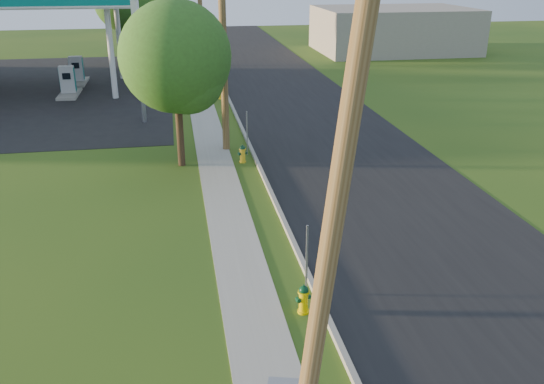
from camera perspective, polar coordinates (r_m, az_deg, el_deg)
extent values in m
cube|color=black|center=(21.42, 11.03, -0.71)|extent=(8.00, 120.00, 0.02)
cube|color=gray|center=(20.38, 0.44, -1.29)|extent=(0.15, 120.00, 0.15)
cube|color=gray|center=(20.19, -4.46, -1.77)|extent=(1.50, 120.00, 0.03)
cylinder|color=brown|center=(8.45, 6.30, -1.74)|extent=(1.31, 0.32, 9.48)
cylinder|color=brown|center=(25.72, -4.86, 14.71)|extent=(0.32, 0.32, 9.80)
cylinder|color=brown|center=(43.61, -7.10, 17.40)|extent=(0.49, 0.32, 9.50)
cube|color=gray|center=(14.82, 3.46, -6.82)|extent=(0.05, 0.04, 2.00)
cube|color=gray|center=(25.63, -2.48, 5.82)|extent=(0.05, 0.04, 2.00)
cube|color=gray|center=(37.44, -4.93, 10.94)|extent=(0.05, 0.04, 2.00)
cylinder|color=silver|center=(37.69, -15.64, 13.01)|extent=(0.36, 0.36, 5.50)
cylinder|color=silver|center=(44.21, -14.90, 14.31)|extent=(0.36, 0.36, 5.50)
cube|color=gray|center=(39.82, -19.42, 9.12)|extent=(1.20, 3.20, 0.18)
cube|color=#9EA0A3|center=(39.64, -19.60, 10.47)|extent=(0.90, 0.50, 1.70)
cube|color=#03706B|center=(39.64, -19.60, 10.47)|extent=(0.94, 0.40, 1.50)
cube|color=black|center=(39.33, -19.71, 10.75)|extent=(0.50, 0.02, 0.40)
cube|color=gray|center=(43.69, -18.65, 10.27)|extent=(1.20, 3.20, 0.18)
cube|color=#9EA0A3|center=(43.53, -18.81, 11.50)|extent=(0.90, 0.50, 1.70)
cube|color=#03706B|center=(43.53, -18.81, 11.50)|extent=(0.94, 0.40, 1.50)
cube|color=black|center=(43.22, -18.90, 11.76)|extent=(0.50, 0.02, 0.40)
cylinder|color=gray|center=(31.48, -12.88, 11.16)|extent=(0.24, 0.24, 5.00)
cube|color=silver|center=(31.06, -13.41, 17.14)|extent=(0.30, 2.00, 2.00)
cube|color=gray|center=(57.66, 11.94, 15.45)|extent=(14.00, 10.00, 4.00)
cylinder|color=#352519|center=(24.36, -9.15, 6.54)|extent=(0.30, 0.30, 3.51)
sphere|color=#2E541D|center=(23.78, -9.56, 13.07)|extent=(4.49, 4.49, 4.49)
sphere|color=#2E541D|center=(23.60, -8.45, 11.34)|extent=(3.09, 3.09, 3.09)
cylinder|color=#352519|center=(50.13, -13.97, 14.36)|extent=(0.30, 0.30, 4.00)
sphere|color=#2E541D|center=(49.57, -13.77, 17.10)|extent=(3.52, 3.52, 3.52)
cylinder|color=#E8C300|center=(14.61, 3.12, -11.71)|extent=(0.29, 0.29, 0.06)
cylinder|color=#E8C300|center=(14.46, 3.14, -10.77)|extent=(0.23, 0.23, 0.63)
cylinder|color=#E8C300|center=(14.31, 3.16, -9.86)|extent=(0.29, 0.29, 0.04)
sphere|color=#073318|center=(14.29, 3.16, -9.72)|extent=(0.24, 0.24, 0.24)
cylinder|color=#073318|center=(14.23, 3.18, -9.29)|extent=(0.05, 0.05, 0.06)
cylinder|color=#073318|center=(14.30, 3.42, -10.78)|extent=(0.14, 0.15, 0.12)
cylinder|color=#073318|center=(14.35, 2.62, -10.63)|extent=(0.13, 0.12, 0.09)
cylinder|color=#073318|center=(14.47, 3.67, -10.36)|extent=(0.13, 0.12, 0.09)
cylinder|color=gold|center=(24.96, -2.92, 3.04)|extent=(0.30, 0.30, 0.06)
cylinder|color=gold|center=(24.87, -2.93, 3.66)|extent=(0.23, 0.23, 0.63)
cylinder|color=gold|center=(24.78, -2.94, 4.26)|extent=(0.30, 0.30, 0.04)
sphere|color=#0C341E|center=(24.77, -2.95, 4.35)|extent=(0.24, 0.24, 0.24)
cylinder|color=#0C341E|center=(24.73, -2.95, 4.63)|extent=(0.05, 0.05, 0.06)
cylinder|color=#0C341E|center=(24.71, -2.81, 3.75)|extent=(0.14, 0.15, 0.12)
cylinder|color=#0C341E|center=(24.79, -3.25, 3.80)|extent=(0.13, 0.12, 0.10)
cylinder|color=#0C341E|center=(24.89, -2.62, 3.89)|extent=(0.13, 0.12, 0.10)
cylinder|color=yellow|center=(36.80, -5.10, 9.20)|extent=(0.29, 0.29, 0.06)
cylinder|color=yellow|center=(36.74, -5.11, 9.62)|extent=(0.22, 0.22, 0.61)
cylinder|color=yellow|center=(36.69, -5.12, 10.03)|extent=(0.29, 0.29, 0.04)
sphere|color=#0A3615|center=(36.68, -5.13, 10.09)|extent=(0.23, 0.23, 0.23)
cylinder|color=#0A3615|center=(36.66, -5.13, 10.28)|extent=(0.05, 0.05, 0.06)
cylinder|color=#0A3615|center=(36.59, -5.10, 9.70)|extent=(0.11, 0.12, 0.11)
cylinder|color=#0A3615|center=(36.72, -5.34, 9.74)|extent=(0.10, 0.09, 0.09)
cylinder|color=#0A3615|center=(36.74, -4.89, 9.76)|extent=(0.10, 0.09, 0.09)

